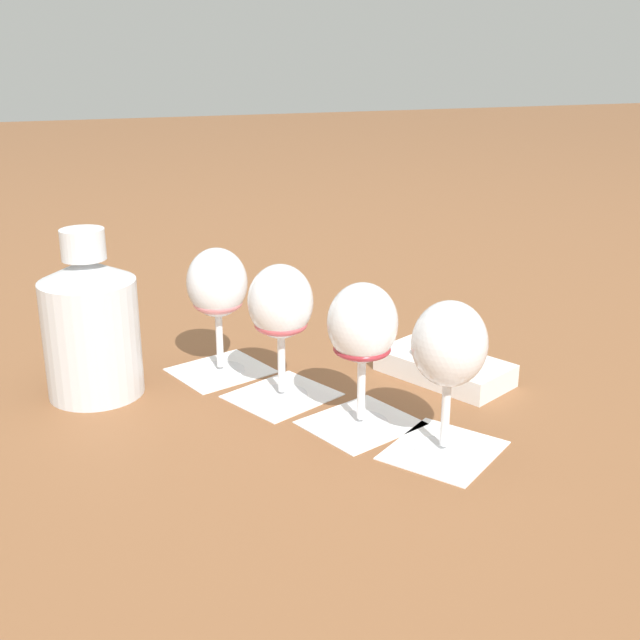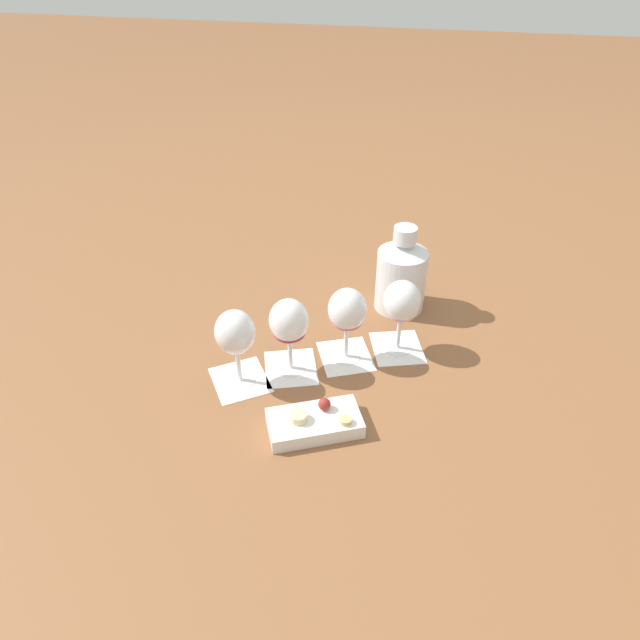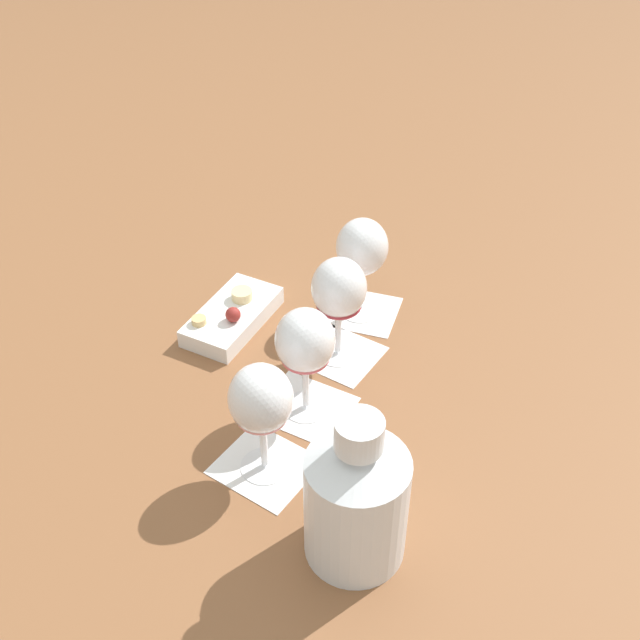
{
  "view_description": "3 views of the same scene",
  "coord_description": "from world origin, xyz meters",
  "px_view_note": "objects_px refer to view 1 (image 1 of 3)",
  "views": [
    {
      "loc": [
        0.81,
        -0.29,
        0.41
      ],
      "look_at": [
        0.0,
        0.01,
        0.11
      ],
      "focal_mm": 45.0,
      "sensor_mm": 36.0,
      "label": 1
    },
    {
      "loc": [
        -0.19,
        0.88,
        0.77
      ],
      "look_at": [
        0.0,
        0.01,
        0.11
      ],
      "focal_mm": 32.0,
      "sensor_mm": 36.0,
      "label": 2
    },
    {
      "loc": [
        -0.49,
        -0.65,
        0.78
      ],
      "look_at": [
        0.0,
        0.01,
        0.11
      ],
      "focal_mm": 45.0,
      "sensor_mm": 36.0,
      "label": 3
    }
  ],
  "objects_px": {
    "wine_glass_0": "(217,289)",
    "ceramic_vase": "(91,325)",
    "wine_glass_1": "(281,308)",
    "snack_dish": "(444,366)",
    "wine_glass_2": "(362,330)",
    "wine_glass_3": "(449,351)"
  },
  "relations": [
    {
      "from": "snack_dish",
      "to": "wine_glass_1",
      "type": "bearing_deg",
      "value": -94.77
    },
    {
      "from": "ceramic_vase",
      "to": "snack_dish",
      "type": "xyz_separation_m",
      "value": [
        0.1,
        0.42,
        -0.07
      ]
    },
    {
      "from": "wine_glass_0",
      "to": "snack_dish",
      "type": "relative_size",
      "value": 0.87
    },
    {
      "from": "wine_glass_2",
      "to": "ceramic_vase",
      "type": "bearing_deg",
      "value": -124.95
    },
    {
      "from": "wine_glass_2",
      "to": "snack_dish",
      "type": "bearing_deg",
      "value": 119.38
    },
    {
      "from": "ceramic_vase",
      "to": "snack_dish",
      "type": "relative_size",
      "value": 1.1
    },
    {
      "from": "wine_glass_1",
      "to": "wine_glass_2",
      "type": "bearing_deg",
      "value": 30.64
    },
    {
      "from": "wine_glass_2",
      "to": "ceramic_vase",
      "type": "height_order",
      "value": "ceramic_vase"
    },
    {
      "from": "ceramic_vase",
      "to": "wine_glass_0",
      "type": "bearing_deg",
      "value": 95.49
    },
    {
      "from": "wine_glass_0",
      "to": "ceramic_vase",
      "type": "xyz_separation_m",
      "value": [
        0.02,
        -0.16,
        -0.02
      ]
    },
    {
      "from": "wine_glass_0",
      "to": "snack_dish",
      "type": "distance_m",
      "value": 0.31
    },
    {
      "from": "wine_glass_0",
      "to": "snack_dish",
      "type": "xyz_separation_m",
      "value": [
        0.12,
        0.26,
        -0.1
      ]
    },
    {
      "from": "wine_glass_3",
      "to": "snack_dish",
      "type": "xyz_separation_m",
      "value": [
        -0.17,
        0.09,
        -0.1
      ]
    },
    {
      "from": "wine_glass_3",
      "to": "snack_dish",
      "type": "height_order",
      "value": "wine_glass_3"
    },
    {
      "from": "wine_glass_1",
      "to": "wine_glass_3",
      "type": "height_order",
      "value": "same"
    },
    {
      "from": "wine_glass_1",
      "to": "ceramic_vase",
      "type": "distance_m",
      "value": 0.23
    },
    {
      "from": "wine_glass_0",
      "to": "wine_glass_1",
      "type": "bearing_deg",
      "value": 26.95
    },
    {
      "from": "wine_glass_0",
      "to": "snack_dish",
      "type": "bearing_deg",
      "value": 65.54
    },
    {
      "from": "wine_glass_2",
      "to": "snack_dish",
      "type": "height_order",
      "value": "wine_glass_2"
    },
    {
      "from": "wine_glass_0",
      "to": "wine_glass_3",
      "type": "height_order",
      "value": "same"
    },
    {
      "from": "snack_dish",
      "to": "wine_glass_2",
      "type": "bearing_deg",
      "value": -60.62
    },
    {
      "from": "wine_glass_0",
      "to": "wine_glass_3",
      "type": "distance_m",
      "value": 0.34
    }
  ]
}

